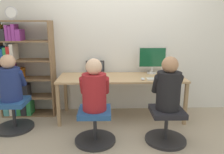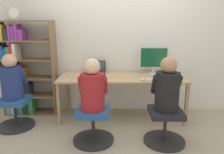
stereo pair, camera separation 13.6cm
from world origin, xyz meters
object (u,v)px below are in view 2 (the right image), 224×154
(desktop_monitor, at_px, (154,59))
(bookshelf, at_px, (22,73))
(laptop, at_px, (96,71))
(office_chair_side, at_px, (15,113))
(office_chair_right, at_px, (93,125))
(person_near_shelf, at_px, (12,79))
(person_at_monitor, at_px, (167,87))
(desk_clock, at_px, (14,13))
(keyboard, at_px, (160,79))
(person_at_laptop, at_px, (92,88))
(office_chair_left, at_px, (165,126))

(desktop_monitor, xyz_separation_m, bookshelf, (-2.26, -0.08, -0.22))
(desktop_monitor, bearing_deg, laptop, -179.29)
(office_chair_side, bearing_deg, office_chair_right, -18.18)
(office_chair_side, relative_size, person_near_shelf, 0.82)
(laptop, relative_size, person_near_shelf, 0.48)
(desktop_monitor, bearing_deg, person_near_shelf, -164.56)
(bookshelf, distance_m, person_near_shelf, 0.53)
(desktop_monitor, xyz_separation_m, person_near_shelf, (-2.19, -0.60, -0.21))
(person_at_monitor, distance_m, desk_clock, 2.60)
(keyboard, relative_size, person_at_laptop, 0.57)
(desktop_monitor, relative_size, office_chair_right, 0.89)
(office_chair_left, bearing_deg, office_chair_right, 179.24)
(bookshelf, bearing_deg, person_at_monitor, -22.69)
(person_at_laptop, distance_m, bookshelf, 1.60)
(office_chair_left, xyz_separation_m, desk_clock, (-2.26, 0.87, 1.48))
(office_chair_left, distance_m, person_at_monitor, 0.53)
(bookshelf, distance_m, desk_clock, 0.98)
(person_at_monitor, height_order, desk_clock, desk_clock)
(person_at_monitor, bearing_deg, person_at_laptop, 179.26)
(person_at_laptop, xyz_separation_m, office_chair_side, (-1.24, 0.40, -0.52))
(person_at_laptop, bearing_deg, office_chair_side, 162.01)
(keyboard, relative_size, bookshelf, 0.24)
(office_chair_right, height_order, desk_clock, desk_clock)
(office_chair_right, distance_m, person_at_laptop, 0.52)
(desk_clock, bearing_deg, laptop, 6.46)
(person_at_monitor, relative_size, person_near_shelf, 1.04)
(bookshelf, bearing_deg, keyboard, -9.14)
(keyboard, distance_m, desk_clock, 2.51)
(bookshelf, height_order, person_near_shelf, bookshelf)
(person_at_laptop, bearing_deg, laptop, 92.15)
(office_chair_left, bearing_deg, desktop_monitor, 90.28)
(keyboard, bearing_deg, person_at_monitor, -92.09)
(office_chair_side, bearing_deg, bookshelf, 97.37)
(laptop, xyz_separation_m, office_chair_side, (-1.20, -0.60, -0.52))
(office_chair_left, bearing_deg, laptop, 134.37)
(person_at_laptop, xyz_separation_m, bookshelf, (-1.31, 0.93, -0.01))
(keyboard, distance_m, bookshelf, 2.31)
(office_chair_right, height_order, office_chair_side, same)
(person_near_shelf, bearing_deg, laptop, 26.28)
(person_at_laptop, bearing_deg, bookshelf, 144.45)
(laptop, relative_size, keyboard, 0.84)
(office_chair_left, height_order, person_near_shelf, person_near_shelf)
(person_at_monitor, relative_size, bookshelf, 0.43)
(keyboard, relative_size, office_chair_left, 0.69)
(office_chair_left, bearing_deg, desk_clock, 158.90)
(desktop_monitor, height_order, person_at_monitor, desktop_monitor)
(office_chair_left, relative_size, person_at_laptop, 0.82)
(person_at_monitor, relative_size, desk_clock, 3.33)
(desk_clock, bearing_deg, desktop_monitor, 3.95)
(laptop, distance_m, person_at_laptop, 1.00)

